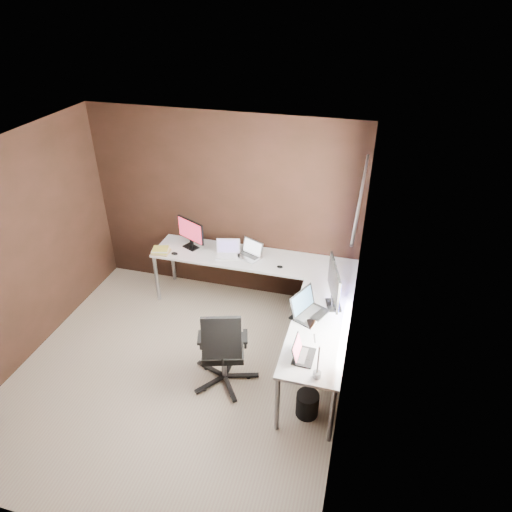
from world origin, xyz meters
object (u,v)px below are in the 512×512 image
(monitor_left, at_px, (191,232))
(laptop_silver, at_px, (250,253))
(drawer_pedestal, at_px, (320,312))
(office_chair, at_px, (224,361))
(monitor_right, at_px, (334,284))
(laptop_white, at_px, (228,252))
(desk_lamp, at_px, (313,342))
(wastebasket, at_px, (307,404))
(laptop_black_big, at_px, (307,309))
(laptop_black_small, at_px, (301,353))
(book_stack, at_px, (161,251))

(monitor_left, bearing_deg, laptop_silver, 24.94)
(monitor_left, bearing_deg, drawer_pedestal, 14.26)
(monitor_left, distance_m, office_chair, 1.90)
(monitor_right, relative_size, office_chair, 0.60)
(laptop_silver, xyz_separation_m, office_chair, (0.12, -1.48, -0.48))
(monitor_left, height_order, laptop_white, monitor_left)
(drawer_pedestal, bearing_deg, laptop_silver, 159.55)
(laptop_white, bearing_deg, desk_lamp, -65.17)
(drawer_pedestal, xyz_separation_m, office_chair, (-0.88, -1.11, -0.00))
(drawer_pedestal, bearing_deg, wastebasket, -86.93)
(office_chair, bearing_deg, laptop_black_big, 15.24)
(monitor_left, distance_m, laptop_black_small, 2.46)
(laptop_silver, distance_m, desk_lamp, 2.13)
(wastebasket, bearing_deg, laptop_silver, 122.62)
(monitor_right, height_order, desk_lamp, desk_lamp)
(drawer_pedestal, relative_size, monitor_left, 1.40)
(monitor_right, height_order, laptop_white, monitor_right)
(monitor_left, distance_m, monitor_right, 2.13)
(office_chair, xyz_separation_m, wastebasket, (0.95, -0.20, -0.16))
(laptop_white, relative_size, wastebasket, 1.31)
(laptop_silver, relative_size, laptop_black_big, 0.80)
(monitor_left, relative_size, desk_lamp, 0.76)
(monitor_left, xyz_separation_m, laptop_black_big, (1.73, -1.00, -0.17))
(laptop_black_small, bearing_deg, drawer_pedestal, 0.39)
(laptop_black_small, distance_m, wastebasket, 0.65)
(wastebasket, bearing_deg, desk_lamp, -81.95)
(monitor_right, xyz_separation_m, laptop_white, (-1.44, 0.72, -0.25))
(drawer_pedestal, relative_size, desk_lamp, 1.07)
(laptop_silver, relative_size, book_stack, 1.55)
(laptop_black_big, relative_size, desk_lamp, 0.84)
(laptop_silver, bearing_deg, desk_lamp, -34.11)
(laptop_black_big, distance_m, desk_lamp, 0.89)
(drawer_pedestal, distance_m, monitor_left, 1.98)
(desk_lamp, bearing_deg, monitor_left, 123.66)
(monitor_right, bearing_deg, laptop_black_small, 152.97)
(office_chair, bearing_deg, book_stack, 118.21)
(drawer_pedestal, distance_m, laptop_silver, 1.17)
(book_stack, distance_m, desk_lamp, 2.76)
(drawer_pedestal, bearing_deg, book_stack, 176.03)
(desk_lamp, bearing_deg, wastebasket, 85.36)
(book_stack, bearing_deg, desk_lamp, -35.04)
(laptop_black_big, bearing_deg, desk_lamp, -142.86)
(office_chair, bearing_deg, monitor_right, 17.28)
(laptop_silver, bearing_deg, book_stack, -144.35)
(drawer_pedestal, relative_size, book_stack, 2.44)
(monitor_left, bearing_deg, laptop_white, 18.80)
(laptop_white, relative_size, laptop_black_small, 1.23)
(drawer_pedestal, height_order, desk_lamp, desk_lamp)
(monitor_left, relative_size, office_chair, 0.42)
(drawer_pedestal, distance_m, monitor_right, 0.84)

